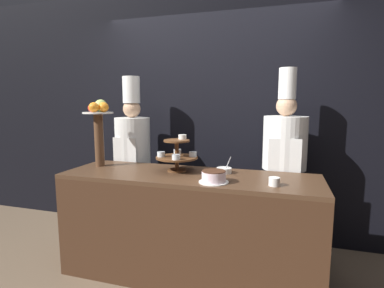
{
  "coord_description": "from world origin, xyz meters",
  "views": [
    {
      "loc": [
        0.75,
        -2.05,
        1.54
      ],
      "look_at": [
        0.0,
        0.44,
        1.17
      ],
      "focal_mm": 28.0,
      "sensor_mm": 36.0,
      "label": 1
    }
  ],
  "objects_px": {
    "chef_left": "(133,154)",
    "chef_center_left": "(284,162)",
    "tiered_stand": "(177,154)",
    "cup_white": "(274,182)",
    "serving_bowl_far": "(224,170)",
    "fruit_pedestal": "(99,122)",
    "cake_round": "(214,177)"
  },
  "relations": [
    {
      "from": "chef_left",
      "to": "fruit_pedestal",
      "type": "bearing_deg",
      "value": -102.03
    },
    {
      "from": "cake_round",
      "to": "cup_white",
      "type": "xyz_separation_m",
      "value": [
        0.45,
        0.04,
        -0.01
      ]
    },
    {
      "from": "tiered_stand",
      "to": "cake_round",
      "type": "distance_m",
      "value": 0.5
    },
    {
      "from": "cup_white",
      "to": "serving_bowl_far",
      "type": "relative_size",
      "value": 0.55
    },
    {
      "from": "chef_left",
      "to": "cup_white",
      "type": "bearing_deg",
      "value": -24.64
    },
    {
      "from": "cake_round",
      "to": "chef_left",
      "type": "xyz_separation_m",
      "value": [
        -1.09,
        0.74,
        0.0
      ]
    },
    {
      "from": "tiered_stand",
      "to": "cup_white",
      "type": "relative_size",
      "value": 4.58
    },
    {
      "from": "cake_round",
      "to": "chef_center_left",
      "type": "xyz_separation_m",
      "value": [
        0.52,
        0.74,
        0.01
      ]
    },
    {
      "from": "serving_bowl_far",
      "to": "tiered_stand",
      "type": "bearing_deg",
      "value": -173.14
    },
    {
      "from": "tiered_stand",
      "to": "serving_bowl_far",
      "type": "distance_m",
      "value": 0.44
    },
    {
      "from": "cup_white",
      "to": "chef_left",
      "type": "xyz_separation_m",
      "value": [
        -1.54,
        0.7,
        0.01
      ]
    },
    {
      "from": "tiered_stand",
      "to": "fruit_pedestal",
      "type": "relative_size",
      "value": 0.58
    },
    {
      "from": "fruit_pedestal",
      "to": "chef_left",
      "type": "height_order",
      "value": "chef_left"
    },
    {
      "from": "chef_left",
      "to": "chef_center_left",
      "type": "relative_size",
      "value": 0.98
    },
    {
      "from": "chef_left",
      "to": "chef_center_left",
      "type": "distance_m",
      "value": 1.61
    },
    {
      "from": "chef_center_left",
      "to": "tiered_stand",
      "type": "bearing_deg",
      "value": -153.08
    },
    {
      "from": "fruit_pedestal",
      "to": "chef_center_left",
      "type": "relative_size",
      "value": 0.35
    },
    {
      "from": "chef_left",
      "to": "tiered_stand",
      "type": "bearing_deg",
      "value": -34.18
    },
    {
      "from": "cup_white",
      "to": "chef_center_left",
      "type": "relative_size",
      "value": 0.04
    },
    {
      "from": "chef_left",
      "to": "chef_center_left",
      "type": "bearing_deg",
      "value": 0.0
    },
    {
      "from": "serving_bowl_far",
      "to": "chef_center_left",
      "type": "xyz_separation_m",
      "value": [
        0.5,
        0.42,
        0.03
      ]
    },
    {
      "from": "cake_round",
      "to": "chef_center_left",
      "type": "height_order",
      "value": "chef_center_left"
    },
    {
      "from": "serving_bowl_far",
      "to": "fruit_pedestal",
      "type": "bearing_deg",
      "value": -177.44
    },
    {
      "from": "tiered_stand",
      "to": "serving_bowl_far",
      "type": "xyz_separation_m",
      "value": [
        0.42,
        0.05,
        -0.13
      ]
    },
    {
      "from": "cake_round",
      "to": "chef_center_left",
      "type": "distance_m",
      "value": 0.91
    },
    {
      "from": "cup_white",
      "to": "cake_round",
      "type": "bearing_deg",
      "value": -174.95
    },
    {
      "from": "serving_bowl_far",
      "to": "chef_center_left",
      "type": "distance_m",
      "value": 0.65
    },
    {
      "from": "fruit_pedestal",
      "to": "chef_left",
      "type": "relative_size",
      "value": 0.35
    },
    {
      "from": "tiered_stand",
      "to": "fruit_pedestal",
      "type": "xyz_separation_m",
      "value": [
        -0.79,
        -0.0,
        0.27
      ]
    },
    {
      "from": "serving_bowl_far",
      "to": "chef_left",
      "type": "height_order",
      "value": "chef_left"
    },
    {
      "from": "cup_white",
      "to": "chef_center_left",
      "type": "distance_m",
      "value": 0.71
    },
    {
      "from": "chef_left",
      "to": "chef_center_left",
      "type": "xyz_separation_m",
      "value": [
        1.61,
        0.0,
        0.01
      ]
    }
  ]
}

